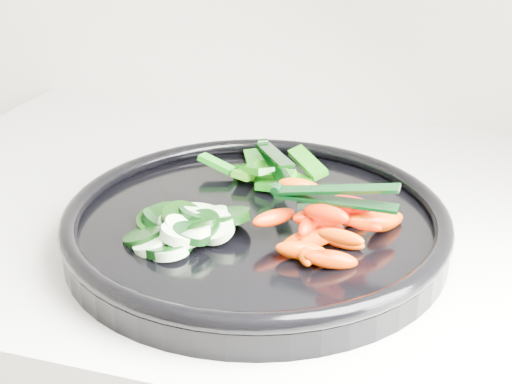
# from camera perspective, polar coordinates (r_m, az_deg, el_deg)

# --- Properties ---
(veggie_tray) EXTENTS (0.48, 0.48, 0.04)m
(veggie_tray) POSITION_cam_1_polar(r_m,az_deg,el_deg) (0.69, 0.00, -2.59)
(veggie_tray) COLOR black
(veggie_tray) RESTS_ON counter
(cucumber_pile) EXTENTS (0.12, 0.11, 0.04)m
(cucumber_pile) POSITION_cam_1_polar(r_m,az_deg,el_deg) (0.67, -5.85, -2.71)
(cucumber_pile) COLOR black
(cucumber_pile) RESTS_ON veggie_tray
(carrot_pile) EXTENTS (0.14, 0.14, 0.06)m
(carrot_pile) POSITION_cam_1_polar(r_m,az_deg,el_deg) (0.65, 6.06, -2.67)
(carrot_pile) COLOR #FF3E00
(carrot_pile) RESTS_ON veggie_tray
(pepper_pile) EXTENTS (0.14, 0.11, 0.04)m
(pepper_pile) POSITION_cam_1_polar(r_m,az_deg,el_deg) (0.78, 1.14, 1.51)
(pepper_pile) COLOR #0C6309
(pepper_pile) RESTS_ON veggie_tray
(tong_carrot) EXTENTS (0.11, 0.02, 0.02)m
(tong_carrot) POSITION_cam_1_polar(r_m,az_deg,el_deg) (0.63, 6.10, -0.23)
(tong_carrot) COLOR black
(tong_carrot) RESTS_ON carrot_pile
(tong_pepper) EXTENTS (0.07, 0.11, 0.02)m
(tong_pepper) POSITION_cam_1_polar(r_m,az_deg,el_deg) (0.77, 1.39, 2.73)
(tong_pepper) COLOR black
(tong_pepper) RESTS_ON pepper_pile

